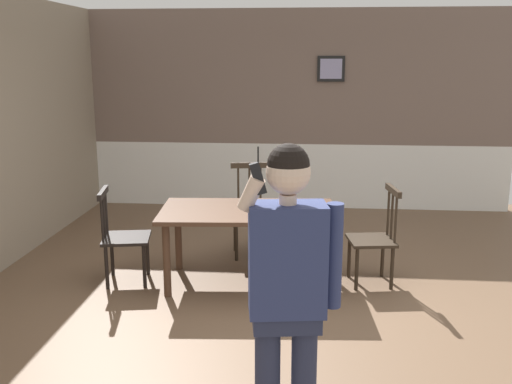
# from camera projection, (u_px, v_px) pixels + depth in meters

# --- Properties ---
(ground_plane) EXTENTS (8.22, 8.22, 0.00)m
(ground_plane) POSITION_uv_depth(u_px,v_px,m) (286.00, 312.00, 5.09)
(ground_plane) COLOR brown
(room_back_partition) EXTENTS (6.08, 0.17, 2.83)m
(room_back_partition) POSITION_uv_depth(u_px,v_px,m) (297.00, 114.00, 8.41)
(room_back_partition) COLOR #756056
(room_back_partition) RESTS_ON ground_plane
(dining_table) EXTENTS (1.74, 1.03, 0.74)m
(dining_table) POSITION_uv_depth(u_px,v_px,m) (248.00, 218.00, 5.63)
(dining_table) COLOR #4C3323
(dining_table) RESTS_ON ground_plane
(chair_near_window) EXTENTS (0.48, 0.48, 1.02)m
(chair_near_window) POSITION_uv_depth(u_px,v_px,m) (250.00, 212.00, 6.50)
(chair_near_window) COLOR #2D2319
(chair_near_window) RESTS_ON ground_plane
(chair_by_doorway) EXTENTS (0.48, 0.48, 0.96)m
(chair_by_doorway) POSITION_uv_depth(u_px,v_px,m) (375.00, 238.00, 5.66)
(chair_by_doorway) COLOR #2D2319
(chair_by_doorway) RESTS_ON ground_plane
(chair_at_table_head) EXTENTS (0.51, 0.51, 0.93)m
(chair_at_table_head) POSITION_uv_depth(u_px,v_px,m) (123.00, 237.00, 5.69)
(chair_at_table_head) COLOR black
(chair_at_table_head) RESTS_ON ground_plane
(person_figure) EXTENTS (0.55, 0.27, 1.75)m
(person_figure) POSITION_uv_depth(u_px,v_px,m) (288.00, 282.00, 3.08)
(person_figure) COLOR #282E49
(person_figure) RESTS_ON ground_plane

